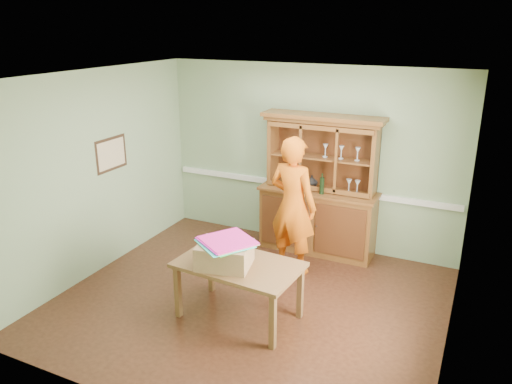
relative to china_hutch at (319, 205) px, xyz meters
The scene contains 14 objects.
floor 1.93m from the china_hutch, 98.30° to the right, with size 4.50×4.50×0.00m, color #4E2A19.
ceiling 2.67m from the china_hutch, 98.30° to the right, with size 4.50×4.50×0.00m, color white.
wall_back 0.72m from the china_hutch, 138.25° to the left, with size 4.50×4.50×0.00m, color gray.
wall_left 3.13m from the china_hutch, 144.79° to the right, with size 4.00×4.00×0.00m, color gray.
wall_right 2.74m from the china_hutch, 41.62° to the right, with size 4.00×4.00×0.00m, color gray.
wall_front 3.83m from the china_hutch, 93.92° to the right, with size 4.50×4.50×0.00m, color gray.
chair_rail 0.38m from the china_hutch, 141.49° to the left, with size 4.41×0.05×0.08m, color white.
framed_map 3.01m from the china_hutch, 149.42° to the right, with size 0.03×0.60×0.46m.
window_panel 2.96m from the china_hutch, 46.40° to the right, with size 0.03×0.96×1.36m.
china_hutch is the anchor object (origin of this frame).
dining_table 2.12m from the china_hutch, 96.36° to the right, with size 1.43×0.92×0.69m.
cardboard_box 2.25m from the china_hutch, 98.81° to the right, with size 0.57×0.45×0.27m, color #9E7151.
kite_stack 2.25m from the china_hutch, 98.74° to the right, with size 0.70×0.70×0.04m.
person 0.80m from the china_hutch, 98.60° to the right, with size 0.69×0.45×1.88m, color #DA5D0D.
Camera 1 is at (2.35, -4.79, 3.26)m, focal length 35.00 mm.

